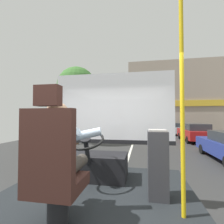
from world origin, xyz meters
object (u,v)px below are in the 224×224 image
(bus_driver, at_px, (60,149))
(parked_car_red, at_px, (195,132))
(handrail_pole, at_px, (182,105))
(driver_seat, at_px, (53,169))
(steering_console, at_px, (94,165))
(parked_car_green, at_px, (170,125))
(fare_box, at_px, (158,164))
(parked_car_silver, at_px, (179,128))

(bus_driver, xyz_separation_m, parked_car_red, (4.75, 11.71, -0.82))
(handrail_pole, bearing_deg, driver_seat, -161.23)
(handrail_pole, height_order, parked_car_red, handrail_pole)
(steering_console, xyz_separation_m, handrail_pole, (1.21, -0.85, 0.92))
(driver_seat, height_order, steering_console, driver_seat)
(steering_console, bearing_deg, handrail_pole, -35.15)
(parked_car_green, bearing_deg, driver_seat, -101.73)
(steering_console, bearing_deg, parked_car_red, 65.79)
(driver_seat, height_order, parked_car_green, driver_seat)
(fare_box, xyz_separation_m, parked_car_green, (3.83, 22.49, -0.50))
(handrail_pole, xyz_separation_m, fare_box, (-0.22, 0.35, -0.72))
(driver_seat, xyz_separation_m, parked_car_red, (4.75, 11.83, -0.66))
(handrail_pole, relative_size, fare_box, 2.66)
(driver_seat, distance_m, parked_car_red, 12.77)
(bus_driver, relative_size, steering_console, 0.68)
(handrail_pole, bearing_deg, parked_car_green, 81.01)
(handrail_pole, height_order, parked_car_green, handrail_pole)
(driver_seat, distance_m, handrail_pole, 1.41)
(handrail_pole, height_order, fare_box, handrail_pole)
(steering_console, relative_size, handrail_pole, 0.48)
(handrail_pole, distance_m, parked_car_green, 23.16)
(fare_box, bearing_deg, handrail_pole, -57.95)
(fare_box, height_order, parked_car_red, fare_box)
(handrail_pole, bearing_deg, fare_box, 122.05)
(driver_seat, xyz_separation_m, parked_car_green, (4.83, 23.26, -0.62))
(bus_driver, bearing_deg, parked_car_red, 67.93)
(parked_car_red, distance_m, parked_car_green, 11.42)
(bus_driver, bearing_deg, parked_car_silver, 74.41)
(handrail_pole, relative_size, parked_car_green, 0.51)
(fare_box, relative_size, parked_car_red, 0.22)
(handrail_pole, distance_m, parked_car_red, 12.02)
(steering_console, xyz_separation_m, fare_box, (0.99, -0.50, 0.21))
(driver_seat, relative_size, parked_car_silver, 0.32)
(driver_seat, distance_m, bus_driver, 0.20)
(parked_car_green, bearing_deg, fare_box, -99.67)
(driver_seat, height_order, parked_car_red, driver_seat)
(parked_car_silver, xyz_separation_m, parked_car_green, (0.11, 6.26, 0.10))
(steering_console, height_order, parked_car_silver, steering_console)
(handrail_pole, distance_m, fare_box, 0.83)
(parked_car_red, height_order, parked_car_green, parked_car_green)
(steering_console, height_order, handrail_pole, handrail_pole)
(bus_driver, height_order, fare_box, bus_driver)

